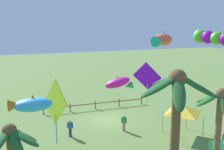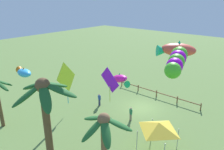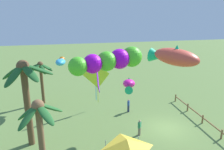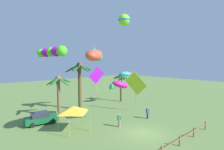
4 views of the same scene
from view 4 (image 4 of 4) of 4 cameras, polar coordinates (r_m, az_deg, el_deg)
ground_plane at (r=21.07m, az=9.89°, el=-17.73°), size 120.00×120.00×0.00m
palm_tree_0 at (r=29.57m, az=-10.19°, el=0.14°), size 4.70×4.58×7.72m
palm_tree_1 at (r=26.42m, az=-16.49°, el=-3.44°), size 3.69×3.37×5.94m
palm_tree_2 at (r=35.12m, az=2.85°, el=-1.66°), size 3.01×3.11×5.51m
rail_fence at (r=19.00m, az=20.56°, el=-18.58°), size 12.11×0.12×0.95m
parked_car_0 at (r=25.02m, az=-21.53°, el=-12.53°), size 4.09×2.20×1.51m
spectator_0 at (r=22.41m, az=2.33°, el=-14.07°), size 0.46×0.41×1.59m
spectator_1 at (r=25.82m, az=11.17°, el=-11.62°), size 0.52×0.36×1.59m
festival_tent at (r=21.22m, az=-12.04°, el=-10.57°), size 2.86×2.86×2.85m
kite_fish_0 at (r=18.00m, az=-5.55°, el=6.23°), size 3.54×3.33×1.53m
kite_fish_1 at (r=32.45m, az=4.55°, el=0.41°), size 2.62×1.40×1.06m
kite_ball_2 at (r=25.51m, az=3.83°, el=16.95°), size 2.10×2.11×1.57m
kite_diamond_3 at (r=24.10m, az=-4.86°, el=-0.11°), size 2.36×0.37×3.31m
kite_tube_4 at (r=21.16m, az=-18.26°, el=6.96°), size 2.06×4.21×1.24m
kite_diamond_5 at (r=28.56m, az=7.59°, el=-2.75°), size 1.24×3.47×5.09m
kite_fish_6 at (r=22.66m, az=2.31°, el=-3.10°), size 2.81×1.76×1.46m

